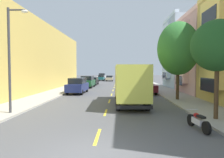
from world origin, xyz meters
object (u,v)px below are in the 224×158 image
Objects in this scene: parked_suv_navy at (78,85)px; parked_wagon_white at (133,78)px; parked_sedan_sky at (141,84)px; moving_champagne_sedan at (110,78)px; street_lamp at (11,52)px; delivery_box_truck at (130,82)px; parked_hatchback_orange at (131,77)px; parked_suv_forest at (87,82)px; parked_pickup_burgundy at (146,86)px; parked_motorcycle at (198,121)px; street_tree_nearest at (217,46)px; parked_wagon_black at (93,81)px; parked_hatchback_teal at (101,78)px; parked_suv_silver at (102,76)px; street_tree_second at (178,49)px.

parked_wagon_white is at bearing 73.27° from parked_suv_navy.
moving_champagne_sedan is at bearing 105.86° from parked_sedan_sky.
street_lamp reaches higher than delivery_box_truck.
parked_suv_forest is at bearing -108.03° from parked_hatchback_orange.
parked_hatchback_orange is (2.57, 43.30, -1.12)m from delivery_box_truck.
parked_hatchback_orange is (10.32, 47.58, -3.27)m from street_lamp.
parked_suv_forest reaches higher than parked_pickup_burgundy.
delivery_box_truck is 7.85m from parked_motorcycle.
street_tree_nearest reaches higher than moving_champagne_sedan.
parked_wagon_black is 16.07m from parked_hatchback_teal.
parked_suv_silver and parked_suv_forest have the same top height.
parked_pickup_burgundy is at bearing -90.05° from parked_hatchback_orange.
street_lamp reaches higher than parked_sedan_sky.
parked_sedan_sky is at bearing 95.73° from street_tree_nearest.
parked_hatchback_orange is (8.60, 5.03, 0.00)m from parked_hatchback_teal.
parked_suv_silver is 1.02× the size of parked_wagon_black.
street_tree_nearest is 1.17× the size of parked_wagon_white.
parked_hatchback_orange is at bearing 77.76° from street_lamp.
parked_hatchback_teal reaches higher than moving_champagne_sedan.
parked_suv_navy is at bearing -89.05° from parked_suv_forest.
parked_hatchback_teal is at bearing 106.24° from parked_pickup_burgundy.
moving_champagne_sedan is (2.70, -7.88, -0.24)m from parked_suv_silver.
street_tree_second is 3.54× the size of parked_motorcycle.
street_tree_nearest is at bearing -78.98° from moving_champagne_sedan.
parked_suv_navy is 8.50m from parked_suv_forest.
street_lamp is 42.03m from parked_wagon_white.
parked_wagon_white and parked_wagon_black have the same top height.
street_tree_nearest is 1.17× the size of parked_wagon_black.
street_lamp reaches higher than street_tree_nearest.
parked_motorcycle is (0.40, -15.99, -0.42)m from parked_pickup_burgundy.
street_tree_nearest reaches higher than parked_pickup_burgundy.
parked_wagon_black is at bearing -112.36° from parked_hatchback_orange.
street_tree_nearest is 0.76× the size of street_tree_second.
street_tree_nearest is at bearing -84.27° from parked_sedan_sky.
parked_suv_forest is (0.09, -28.27, 0.00)m from parked_suv_silver.
parked_wagon_black is at bearing 122.92° from parked_pickup_burgundy.
street_lamp reaches higher than parked_suv_silver.
parked_suv_navy is at bearing 127.91° from delivery_box_truck.
moving_champagne_sedan is at bearing 80.21° from parked_wagon_black.
parked_suv_forest reaches higher than parked_motorcycle.
moving_champagne_sedan is at bearing 103.39° from street_tree_second.
street_tree_nearest is 43.03m from moving_champagne_sedan.
street_lamp is at bearing 165.05° from parked_motorcycle.
parked_sedan_sky is at bearing 89.99° from parked_pickup_burgundy.
street_tree_nearest is 14.80m from parked_pickup_burgundy.
street_lamp reaches higher than parked_wagon_black.
street_tree_nearest is 1.39× the size of parked_hatchback_orange.
street_tree_second reaches higher than delivery_box_truck.
parked_suv_navy is at bearing -106.73° from parked_wagon_white.
street_lamp reaches higher than parked_pickup_burgundy.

